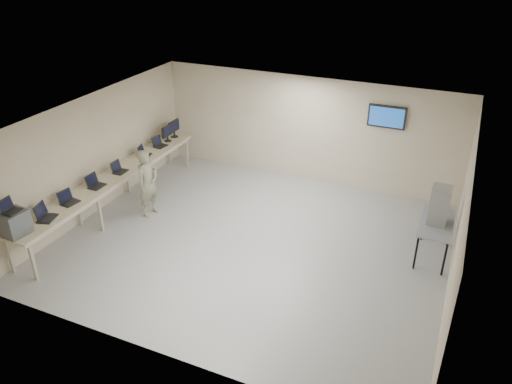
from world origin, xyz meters
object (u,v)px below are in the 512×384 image
at_px(equipment_box, 15,223).
at_px(side_table, 436,226).
at_px(workbench, 113,179).
at_px(soldier, 148,183).

distance_m(equipment_box, side_table, 8.19).
xyz_separation_m(equipment_box, side_table, (7.25, 3.79, -0.40)).
distance_m(workbench, soldier, 0.88).
height_order(workbench, side_table, workbench).
bearing_deg(equipment_box, side_table, 33.95).
xyz_separation_m(workbench, side_table, (7.19, 1.04, -0.08)).
bearing_deg(equipment_box, soldier, 78.91).
bearing_deg(side_table, soldier, -172.28).
relative_size(equipment_box, soldier, 0.30).
distance_m(workbench, side_table, 7.26).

